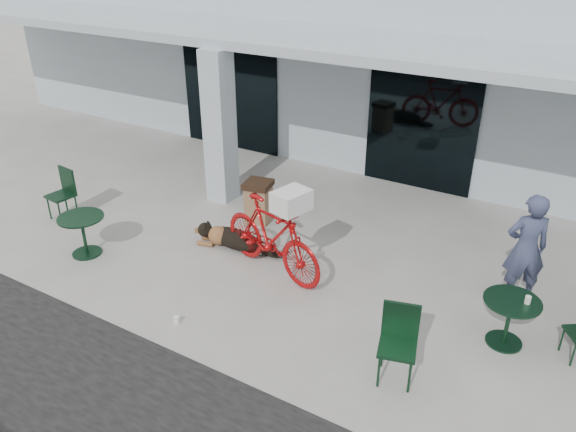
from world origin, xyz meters
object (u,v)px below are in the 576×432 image
Objects in this scene: cafe_chair_near at (60,195)px; person at (526,248)px; bicycle at (272,237)px; cafe_table_near at (84,235)px; cafe_table_far at (508,322)px; cafe_chair_far_a at (397,347)px; dog at (235,238)px; trash_receptacle at (259,202)px.

cafe_chair_near is 0.57× the size of person.
cafe_table_near is at bearing 125.65° from bicycle.
person is at bearing -55.79° from bicycle.
cafe_chair_near is at bearing -175.99° from cafe_table_far.
cafe_table_near is 1.03× the size of cafe_table_far.
person is at bearing 54.27° from cafe_chair_far_a.
bicycle is 2.14× the size of cafe_chair_near.
cafe_chair_near is at bearing 177.89° from dog.
cafe_chair_far_a is at bearing -126.11° from cafe_table_far.
cafe_table_near is at bearing -19.59° from cafe_chair_near.
cafe_table_far is 1.31m from person.
cafe_table_far is (3.75, 0.10, -0.29)m from bicycle.
trash_receptacle is at bearing 86.98° from dog.
cafe_chair_near is 8.45m from person.
cafe_table_far is 0.74× the size of cafe_chair_far_a.
person is (0.98, 2.65, 0.37)m from cafe_chair_far_a.
bicycle is at bearing 12.84° from cafe_chair_near.
dog is at bearing -78.74° from trash_receptacle.
cafe_chair_far_a is at bearing -38.45° from dog.
dog is 2.63m from cafe_table_near.
cafe_table_far is 1.80m from cafe_chair_far_a.
trash_receptacle is (-1.19, 1.40, -0.23)m from bicycle.
cafe_chair_near is at bearing -17.23° from person.
cafe_table_near reaches higher than cafe_table_far.
cafe_table_near is 0.44× the size of person.
cafe_chair_far_a is at bearing -35.25° from trash_receptacle.
cafe_table_near is 0.78× the size of cafe_chair_near.
cafe_chair_near is at bearing 157.80° from cafe_chair_far_a.
cafe_chair_near reaches higher than cafe_table_near.
dog is at bearing 140.43° from cafe_chair_far_a.
bicycle is 1.22× the size of person.
bicycle is 1.85m from trash_receptacle.
bicycle is 3.01m from cafe_chair_far_a.
cafe_table_near reaches higher than dog.
trash_receptacle is (-0.22, 1.10, 0.21)m from dog.
dog is 4.72m from cafe_table_far.
bicycle is 4.60m from cafe_chair_near.
cafe_chair_far_a is at bearing 40.26° from person.
bicycle reaches higher than dog.
cafe_chair_far_a is (2.69, -1.34, -0.13)m from bicycle.
bicycle is at bearing 21.01° from cafe_table_near.
trash_receptacle is at bearing 129.34° from cafe_chair_far_a.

